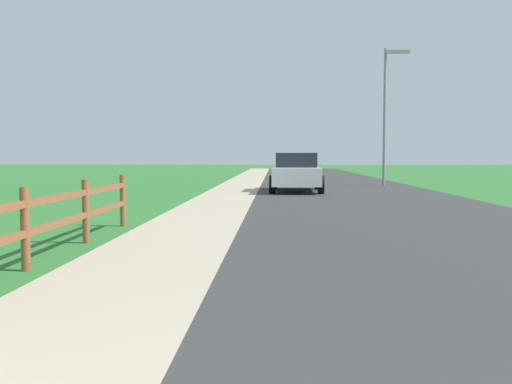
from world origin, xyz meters
name	(u,v)px	position (x,y,z in m)	size (l,w,h in m)	color
ground_plane	(261,186)	(0.00, 25.00, 0.00)	(120.00, 120.00, 0.00)	#2F6E2E
road_asphalt	(333,184)	(3.50, 27.00, 0.00)	(7.00, 66.00, 0.01)	#353535
curb_concrete	(201,184)	(-3.00, 27.00, 0.00)	(6.00, 66.00, 0.01)	#B7A68C
grass_verge	(171,184)	(-4.50, 27.00, 0.01)	(5.00, 66.00, 0.00)	#2F6E2E
parked_suv_white	(296,172)	(1.50, 21.28, 0.75)	(2.09, 4.59, 1.50)	white
street_lamp	(387,104)	(5.82, 25.51, 3.74)	(1.17, 0.20, 6.29)	gray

